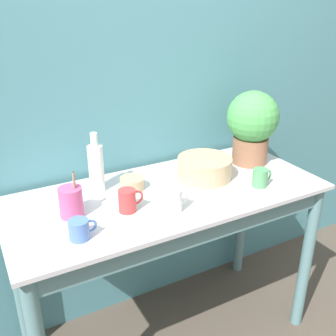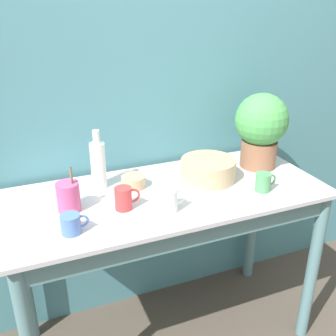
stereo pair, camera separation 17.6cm
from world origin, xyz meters
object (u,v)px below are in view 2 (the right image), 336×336
Objects in this scene: mug_red at (124,198)px; bowl_small_tan at (134,181)px; mug_white at (168,200)px; mug_green at (264,182)px; utensil_cup at (69,197)px; potted_plant at (261,127)px; bottle_tall at (98,164)px; bowl_wash_large at (208,169)px; mug_blue at (71,224)px.

mug_red reaches higher than bowl_small_tan.
mug_white reaches higher than mug_green.
utensil_cup is at bearing 169.87° from mug_green.
potted_plant is 0.82m from mug_red.
potted_plant reaches higher than utensil_cup.
potted_plant is at bearing 5.61° from utensil_cup.
bottle_tall is at bearing 45.27° from utensil_cup.
bowl_wash_large is 2.54× the size of mug_green.
mug_red is (-0.78, -0.17, -0.17)m from potted_plant.
mug_green is (0.18, -0.21, -0.01)m from bowl_wash_large.
bottle_tall is (-0.83, 0.07, -0.10)m from potted_plant.
mug_red is (0.05, -0.24, -0.07)m from bottle_tall.
bowl_wash_large reaches higher than bowl_small_tan.
mug_red and mug_white have the same top height.
utensil_cup reaches higher than mug_white.
bowl_wash_large is at bearing -171.90° from potted_plant.
mug_blue is at bearing -177.64° from mug_white.
mug_red is at bearing -18.58° from utensil_cup.
potted_plant is 1.38× the size of bottle_tall.
utensil_cup is at bearing 157.37° from mug_white.
bowl_wash_large is 0.37m from bowl_small_tan.
mug_red is at bearing -78.57° from bottle_tall.
bottle_tall is 0.26m from mug_red.
bowl_small_tan is at bearing -22.32° from bottle_tall.
bottle_tall reaches higher than mug_red.
bowl_small_tan is at bearing 19.04° from utensil_cup.
mug_red is (-0.46, -0.13, -0.00)m from bowl_wash_large.
utensil_cup is at bearing 83.43° from mug_blue.
bowl_wash_large is 0.95× the size of bottle_tall.
mug_white reaches higher than bowl_small_tan.
potted_plant is 3.16× the size of mug_white.
mug_red is 0.65m from mug_green.
mug_green is 0.54× the size of utensil_cup.
bowl_wash_large is 0.53m from bottle_tall.
mug_blue is at bearing -96.57° from utensil_cup.
bowl_wash_large reaches higher than mug_white.
mug_green is (0.69, -0.32, -0.07)m from bottle_tall.
mug_green is 0.92× the size of bowl_small_tan.
mug_white is 0.48m from mug_green.
bottle_tall is 2.59× the size of mug_blue.
bowl_wash_large is at bearing 18.08° from mug_blue.
mug_blue is 0.55× the size of utensil_cup.
mug_green is at bearing -7.15° from mug_red.
mug_green is at bearing -118.81° from potted_plant.
bowl_small_tan is at bearing 40.28° from mug_blue.
mug_green is (-0.14, -0.25, -0.17)m from potted_plant.
bottle_tall reaches higher than bowl_small_tan.
bowl_small_tan is (0.15, -0.06, -0.09)m from bottle_tall.
mug_blue reaches higher than bowl_small_tan.
mug_white is at bearing 2.36° from mug_blue.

